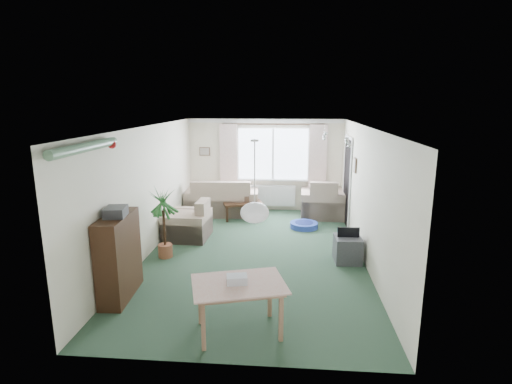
# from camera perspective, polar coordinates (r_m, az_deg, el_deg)

# --- Properties ---
(ground) EXTENTS (6.50, 6.50, 0.00)m
(ground) POSITION_cam_1_polar(r_m,az_deg,el_deg) (7.66, -0.19, -8.92)
(ground) COLOR #294431
(window) EXTENTS (1.80, 0.03, 1.30)m
(window) POSITION_cam_1_polar(r_m,az_deg,el_deg) (10.41, 2.45, 5.45)
(window) COLOR white
(curtain_rod) EXTENTS (2.60, 0.03, 0.03)m
(curtain_rod) POSITION_cam_1_polar(r_m,az_deg,el_deg) (10.26, 2.47, 9.66)
(curtain_rod) COLOR black
(curtain_left) EXTENTS (0.45, 0.08, 2.00)m
(curtain_left) POSITION_cam_1_polar(r_m,az_deg,el_deg) (10.46, -3.91, 4.19)
(curtain_left) COLOR beige
(curtain_right) EXTENTS (0.45, 0.08, 2.00)m
(curtain_right) POSITION_cam_1_polar(r_m,az_deg,el_deg) (10.36, 8.79, 3.99)
(curtain_right) COLOR beige
(radiator) EXTENTS (1.20, 0.10, 0.55)m
(radiator) POSITION_cam_1_polar(r_m,az_deg,el_deg) (10.57, 2.38, -0.50)
(radiator) COLOR white
(doorway) EXTENTS (0.03, 0.95, 2.00)m
(doorway) POSITION_cam_1_polar(r_m,az_deg,el_deg) (9.57, 12.91, 1.43)
(doorway) COLOR black
(pendant_lamp) EXTENTS (0.36, 0.36, 0.36)m
(pendant_lamp) POSITION_cam_1_polar(r_m,az_deg,el_deg) (5.00, -0.19, -2.98)
(pendant_lamp) COLOR white
(tinsel_garland) EXTENTS (1.60, 1.60, 0.12)m
(tinsel_garland) POSITION_cam_1_polar(r_m,az_deg,el_deg) (5.45, -23.14, 5.90)
(tinsel_garland) COLOR #196626
(bauble_cluster_a) EXTENTS (0.20, 0.20, 0.20)m
(bauble_cluster_a) POSITION_cam_1_polar(r_m,az_deg,el_deg) (8.04, 9.73, 8.24)
(bauble_cluster_a) COLOR silver
(bauble_cluster_b) EXTENTS (0.20, 0.20, 0.20)m
(bauble_cluster_b) POSITION_cam_1_polar(r_m,az_deg,el_deg) (6.89, 13.07, 7.34)
(bauble_cluster_b) COLOR silver
(wall_picture_back) EXTENTS (0.28, 0.03, 0.22)m
(wall_picture_back) POSITION_cam_1_polar(r_m,az_deg,el_deg) (10.63, -7.34, 5.78)
(wall_picture_back) COLOR brown
(wall_picture_right) EXTENTS (0.03, 0.24, 0.30)m
(wall_picture_right) POSITION_cam_1_polar(r_m,az_deg,el_deg) (8.50, 13.98, 3.73)
(wall_picture_right) COLOR brown
(sofa) EXTENTS (1.89, 1.09, 0.92)m
(sofa) POSITION_cam_1_polar(r_m,az_deg,el_deg) (10.26, -4.83, -0.62)
(sofa) COLOR beige
(sofa) RESTS_ON ground
(armchair_corner) EXTENTS (1.10, 1.05, 0.96)m
(armchair_corner) POSITION_cam_1_polar(r_m,az_deg,el_deg) (10.13, 9.50, -0.81)
(armchair_corner) COLOR tan
(armchair_corner) RESTS_ON ground
(armchair_left) EXTENTS (0.91, 0.95, 0.83)m
(armchair_left) POSITION_cam_1_polar(r_m,az_deg,el_deg) (8.56, -9.77, -3.82)
(armchair_left) COLOR #CAB298
(armchair_left) RESTS_ON ground
(coffee_table) EXTENTS (1.05, 0.77, 0.42)m
(coffee_table) POSITION_cam_1_polar(r_m,az_deg,el_deg) (9.85, -1.92, -2.64)
(coffee_table) COLOR black
(coffee_table) RESTS_ON ground
(photo_frame) EXTENTS (0.12, 0.05, 0.16)m
(photo_frame) POSITION_cam_1_polar(r_m,az_deg,el_deg) (9.71, -1.33, -1.09)
(photo_frame) COLOR brown
(photo_frame) RESTS_ON coffee_table
(bookshelf) EXTENTS (0.40, 1.04, 1.25)m
(bookshelf) POSITION_cam_1_polar(r_m,az_deg,el_deg) (6.24, -19.01, -8.73)
(bookshelf) COLOR black
(bookshelf) RESTS_ON ground
(hifi_box) EXTENTS (0.33, 0.39, 0.14)m
(hifi_box) POSITION_cam_1_polar(r_m,az_deg,el_deg) (5.98, -19.42, -2.69)
(hifi_box) COLOR #323337
(hifi_box) RESTS_ON bookshelf
(houseplant) EXTENTS (0.59, 0.59, 1.31)m
(houseplant) POSITION_cam_1_polar(r_m,az_deg,el_deg) (7.53, -13.02, -4.37)
(houseplant) COLOR #1C5128
(houseplant) RESTS_ON ground
(dining_table) EXTENTS (1.18, 0.95, 0.64)m
(dining_table) POSITION_cam_1_polar(r_m,az_deg,el_deg) (5.18, -2.45, -16.28)
(dining_table) COLOR tan
(dining_table) RESTS_ON ground
(gift_box) EXTENTS (0.28, 0.22, 0.12)m
(gift_box) POSITION_cam_1_polar(r_m,az_deg,el_deg) (5.01, -2.75, -12.46)
(gift_box) COLOR silver
(gift_box) RESTS_ON dining_table
(tv_cube) EXTENTS (0.48, 0.53, 0.47)m
(tv_cube) POSITION_cam_1_polar(r_m,az_deg,el_deg) (7.46, 12.93, -7.96)
(tv_cube) COLOR #35363A
(tv_cube) RESTS_ON ground
(pet_bed) EXTENTS (0.74, 0.74, 0.13)m
(pet_bed) POSITION_cam_1_polar(r_m,az_deg,el_deg) (9.25, 6.86, -4.73)
(pet_bed) COLOR #212198
(pet_bed) RESTS_ON ground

